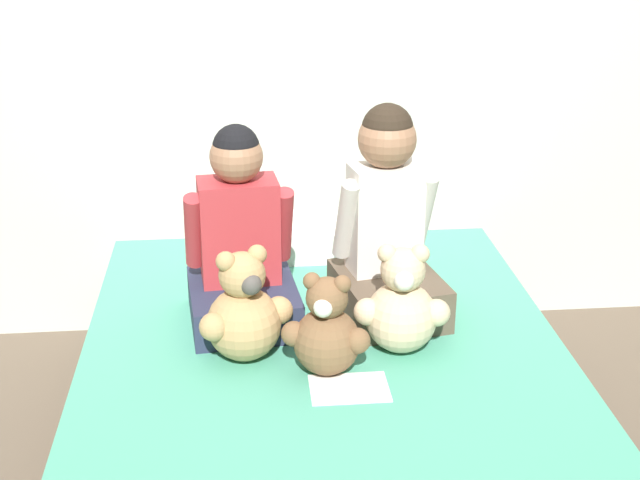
# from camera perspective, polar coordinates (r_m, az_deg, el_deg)

# --- Properties ---
(wall_behind_bed) EXTENTS (8.00, 0.06, 2.50)m
(wall_behind_bed) POSITION_cam_1_polar(r_m,az_deg,el_deg) (3.32, -1.47, 14.55)
(wall_behind_bed) COLOR beige
(wall_behind_bed) RESTS_ON ground_plane
(bed) EXTENTS (1.41, 1.98, 0.44)m
(bed) POSITION_cam_1_polar(r_m,az_deg,el_deg) (2.62, 0.51, -12.27)
(bed) COLOR #473828
(bed) RESTS_ON ground_plane
(child_on_left) EXTENTS (0.35, 0.39, 0.60)m
(child_on_left) POSITION_cam_1_polar(r_m,az_deg,el_deg) (2.67, -5.12, -0.40)
(child_on_left) COLOR #282D47
(child_on_left) RESTS_ON bed
(child_on_right) EXTENTS (0.35, 0.40, 0.66)m
(child_on_right) POSITION_cam_1_polar(r_m,az_deg,el_deg) (2.69, 4.31, 0.70)
(child_on_right) COLOR brown
(child_on_right) RESTS_ON bed
(teddy_bear_held_by_left_child) EXTENTS (0.26, 0.21, 0.33)m
(teddy_bear_held_by_left_child) POSITION_cam_1_polar(r_m,az_deg,el_deg) (2.49, -4.89, -4.68)
(teddy_bear_held_by_left_child) COLOR tan
(teddy_bear_held_by_left_child) RESTS_ON bed
(teddy_bear_held_by_right_child) EXTENTS (0.27, 0.20, 0.33)m
(teddy_bear_held_by_right_child) POSITION_cam_1_polar(r_m,az_deg,el_deg) (2.53, 5.25, -4.27)
(teddy_bear_held_by_right_child) COLOR #D1B78E
(teddy_bear_held_by_right_child) RESTS_ON bed
(teddy_bear_between_children) EXTENTS (0.24, 0.18, 0.29)m
(teddy_bear_between_children) POSITION_cam_1_polar(r_m,az_deg,el_deg) (2.41, 0.43, -5.90)
(teddy_bear_between_children) COLOR brown
(teddy_bear_between_children) RESTS_ON bed
(pillow_at_headboard) EXTENTS (0.52, 0.27, 0.11)m
(pillow_at_headboard) POSITION_cam_1_polar(r_m,az_deg,el_deg) (3.21, -0.95, 0.21)
(pillow_at_headboard) COLOR silver
(pillow_at_headboard) RESTS_ON bed
(sign_card) EXTENTS (0.21, 0.15, 0.00)m
(sign_card) POSITION_cam_1_polar(r_m,az_deg,el_deg) (2.40, 1.88, -9.46)
(sign_card) COLOR white
(sign_card) RESTS_ON bed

